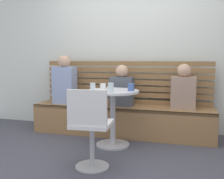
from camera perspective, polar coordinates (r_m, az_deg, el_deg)
ground at (r=3.06m, az=-3.78°, el=-15.49°), size 8.00×8.00×0.00m
back_wall at (r=4.42m, az=3.51°, el=10.48°), size 5.20×0.10×2.90m
booth_bench at (r=4.09m, az=2.00°, el=-6.53°), size 2.70×0.52×0.44m
booth_backrest at (r=4.23m, az=2.84°, el=1.55°), size 2.65×0.04×0.67m
cafe_table at (r=3.52m, az=0.18°, el=-3.74°), size 0.68×0.68×0.74m
white_chair at (r=2.78m, az=-4.65°, el=-7.71°), size 0.43×0.43×0.85m
person_adult at (r=4.30m, az=-10.05°, el=1.57°), size 0.34×0.22×0.76m
person_child_left at (r=3.91m, az=14.94°, el=0.07°), size 0.34×0.22×0.64m
person_child_middle at (r=4.03m, az=2.04°, el=0.34°), size 0.34×0.22×0.62m
cup_mug_blue at (r=3.42m, az=4.06°, el=0.49°), size 0.08×0.08×0.09m
cup_water_clear at (r=3.35m, az=-4.12°, el=0.48°), size 0.07×0.07×0.11m
cup_glass_tall at (r=3.23m, az=-0.25°, el=0.37°), size 0.07×0.07×0.12m
cup_ceramic_white at (r=3.67m, az=-1.91°, el=0.73°), size 0.08×0.08×0.07m
cup_espresso_small at (r=3.47m, az=-0.58°, el=0.27°), size 0.06×0.06×0.05m
plate_small at (r=3.49m, az=-3.58°, el=-0.07°), size 0.17×0.17×0.01m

